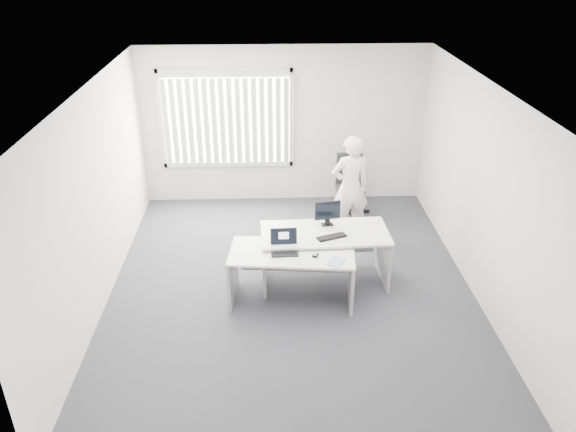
{
  "coord_description": "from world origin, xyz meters",
  "views": [
    {
      "loc": [
        -0.31,
        -6.54,
        4.45
      ],
      "look_at": [
        -0.04,
        0.15,
        1.06
      ],
      "focal_mm": 35.0,
      "sensor_mm": 36.0,
      "label": 1
    }
  ],
  "objects_px": {
    "office_chair": "(349,195)",
    "monitor": "(328,213)",
    "desk_far": "(325,246)",
    "desk_near": "(292,265)",
    "laptop": "(284,244)",
    "person": "(350,187)"
  },
  "relations": [
    {
      "from": "laptop",
      "to": "desk_near",
      "type": "bearing_deg",
      "value": 10.64
    },
    {
      "from": "person",
      "to": "desk_far",
      "type": "bearing_deg",
      "value": 58.06
    },
    {
      "from": "desk_near",
      "to": "monitor",
      "type": "xyz_separation_m",
      "value": [
        0.52,
        0.63,
        0.44
      ]
    },
    {
      "from": "desk_near",
      "to": "monitor",
      "type": "height_order",
      "value": "monitor"
    },
    {
      "from": "desk_near",
      "to": "desk_far",
      "type": "relative_size",
      "value": 0.96
    },
    {
      "from": "office_chair",
      "to": "monitor",
      "type": "height_order",
      "value": "monitor"
    },
    {
      "from": "office_chair",
      "to": "laptop",
      "type": "xyz_separation_m",
      "value": [
        -1.22,
        -2.62,
        0.55
      ]
    },
    {
      "from": "person",
      "to": "office_chair",
      "type": "bearing_deg",
      "value": -109.02
    },
    {
      "from": "monitor",
      "to": "person",
      "type": "bearing_deg",
      "value": 57.75
    },
    {
      "from": "desk_far",
      "to": "office_chair",
      "type": "height_order",
      "value": "office_chair"
    },
    {
      "from": "desk_near",
      "to": "person",
      "type": "distance_m",
      "value": 2.06
    },
    {
      "from": "office_chair",
      "to": "laptop",
      "type": "height_order",
      "value": "office_chair"
    },
    {
      "from": "person",
      "to": "laptop",
      "type": "xyz_separation_m",
      "value": [
        -1.1,
        -1.79,
        0.02
      ]
    },
    {
      "from": "person",
      "to": "laptop",
      "type": "bearing_deg",
      "value": 47.9
    },
    {
      "from": "office_chair",
      "to": "monitor",
      "type": "distance_m",
      "value": 2.16
    },
    {
      "from": "desk_near",
      "to": "desk_far",
      "type": "xyz_separation_m",
      "value": [
        0.47,
        0.42,
        0.04
      ]
    },
    {
      "from": "desk_near",
      "to": "laptop",
      "type": "distance_m",
      "value": 0.36
    },
    {
      "from": "desk_far",
      "to": "office_chair",
      "type": "relative_size",
      "value": 1.67
    },
    {
      "from": "office_chair",
      "to": "person",
      "type": "height_order",
      "value": "person"
    },
    {
      "from": "office_chair",
      "to": "laptop",
      "type": "distance_m",
      "value": 2.94
    },
    {
      "from": "laptop",
      "to": "monitor",
      "type": "bearing_deg",
      "value": 44.41
    },
    {
      "from": "person",
      "to": "monitor",
      "type": "height_order",
      "value": "person"
    }
  ]
}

